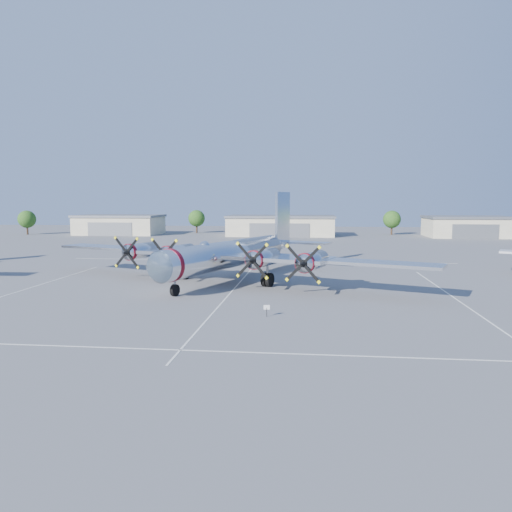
# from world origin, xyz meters

# --- Properties ---
(ground) EXTENTS (260.00, 260.00, 0.00)m
(ground) POSITION_xyz_m (0.00, 0.00, 0.00)
(ground) COLOR #515153
(ground) RESTS_ON ground
(parking_lines) EXTENTS (60.00, 50.08, 0.01)m
(parking_lines) POSITION_xyz_m (0.00, -1.75, 0.01)
(parking_lines) COLOR silver
(parking_lines) RESTS_ON ground
(hangar_west) EXTENTS (22.60, 14.60, 5.40)m
(hangar_west) POSITION_xyz_m (-45.00, 81.96, 2.71)
(hangar_west) COLOR #BAB194
(hangar_west) RESTS_ON ground
(hangar_center) EXTENTS (28.60, 14.60, 5.40)m
(hangar_center) POSITION_xyz_m (0.00, 81.96, 2.71)
(hangar_center) COLOR #BAB194
(hangar_center) RESTS_ON ground
(hangar_east) EXTENTS (20.60, 14.60, 5.40)m
(hangar_east) POSITION_xyz_m (48.00, 81.96, 2.71)
(hangar_east) COLOR #BAB194
(hangar_east) RESTS_ON ground
(tree_far_west) EXTENTS (4.80, 4.80, 6.64)m
(tree_far_west) POSITION_xyz_m (-70.00, 78.00, 4.22)
(tree_far_west) COLOR #382619
(tree_far_west) RESTS_ON ground
(tree_west) EXTENTS (4.80, 4.80, 6.64)m
(tree_west) POSITION_xyz_m (-25.00, 90.00, 4.22)
(tree_west) COLOR #382619
(tree_west) RESTS_ON ground
(tree_east) EXTENTS (4.80, 4.80, 6.64)m
(tree_east) POSITION_xyz_m (30.00, 88.00, 4.22)
(tree_east) COLOR #382619
(tree_east) RESTS_ON ground
(main_bomber_b29) EXTENTS (56.51, 47.99, 10.58)m
(main_bomber_b29) POSITION_xyz_m (-1.05, 5.80, 0.00)
(main_bomber_b29) COLOR silver
(main_bomber_b29) RESTS_ON ground
(info_placard) EXTENTS (0.50, 0.12, 0.96)m
(info_placard) POSITION_xyz_m (4.61, -12.33, 0.68)
(info_placard) COLOR black
(info_placard) RESTS_ON ground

